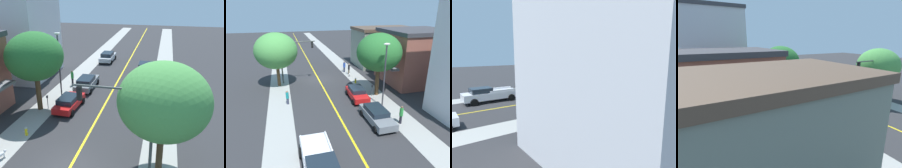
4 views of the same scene
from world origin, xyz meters
The scene contains 16 objects.
ground_plane centered at (0.00, 0.00, 0.00)m, with size 140.00×140.00×0.00m, color #2D2D30.
road_centerline_stripe centered at (0.00, 0.00, 0.00)m, with size 0.20×126.00×0.00m, color yellow.
pale_office_building centered at (-13.62, 17.09, 6.72)m, with size 9.11×8.99×13.42m.
street_tree_left_near centered at (5.85, 1.20, 4.96)m, with size 5.71×5.71×7.40m.
street_tree_right_corner centered at (-6.08, 7.73, 5.41)m, with size 5.37×5.37×7.71m.
fire_hydrant centered at (-4.95, 3.05, 0.39)m, with size 0.44×0.24×0.79m.
parking_meter centered at (-5.36, 7.96, 0.93)m, with size 0.12×0.18×1.41m.
traffic_light_mast centered at (3.81, 0.32, 4.29)m, with size 4.97×0.32×6.52m.
street_lamp centered at (-5.21, 11.12, 4.34)m, with size 0.70×0.36×7.11m.
red_sedan_left_curb centered at (-3.23, 8.33, 0.75)m, with size 2.14×4.43×1.42m.
grey_sedan_left_curb centered at (-3.18, 13.98, 0.76)m, with size 2.10×4.80×1.43m.
silver_sedan_left_curb centered at (-3.39, 26.03, 0.80)m, with size 2.17×4.57×1.54m.
white_pickup_truck centered at (3.30, 19.41, 0.90)m, with size 2.37×6.17×1.75m.
pedestrian_green_shirt centered at (-5.29, 14.80, 0.98)m, with size 0.34×0.34×1.84m.
pedestrian_teal_shirt centered at (4.93, 7.68, 0.86)m, with size 0.34×0.34×1.63m.
small_dog centered at (-5.06, -0.07, 0.37)m, with size 0.40×0.75×0.55m.
Camera 1 is at (5.70, -13.03, 11.42)m, focal length 40.56 mm.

